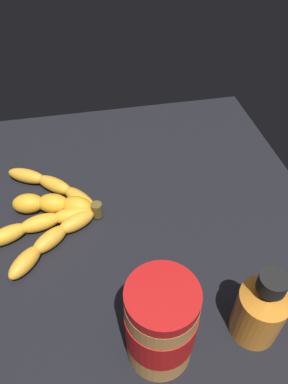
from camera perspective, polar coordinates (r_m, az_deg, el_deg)
name	(u,v)px	position (r cm, az deg, el deg)	size (l,w,h in cm)	color
ground_plane	(137,225)	(69.04, -1.07, -5.21)	(75.42, 67.50, 4.02)	black
banana_bunch	(50,212)	(68.57, -14.46, -3.01)	(28.09, 20.83, 3.77)	gold
peanut_butter_jar	(161,324)	(48.07, 2.61, -20.03)	(8.99, 8.99, 15.02)	#BF8442
honey_bottle	(261,308)	(53.06, 17.88, -16.95)	(6.74, 6.74, 13.31)	orange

